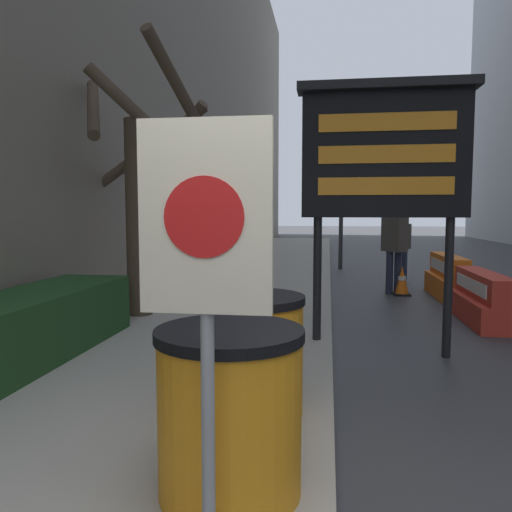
# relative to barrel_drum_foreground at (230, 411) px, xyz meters

# --- Properties ---
(bare_tree) EXTENTS (2.04, 2.10, 3.90)m
(bare_tree) POSITION_rel_barrel_drum_foreground_xyz_m (-2.21, 4.56, 1.53)
(bare_tree) COLOR #4C3D2D
(bare_tree) RESTS_ON sidewalk_left
(barrel_drum_foreground) EXTENTS (0.81, 0.81, 0.91)m
(barrel_drum_foreground) POSITION_rel_barrel_drum_foreground_xyz_m (0.00, 0.00, 0.00)
(barrel_drum_foreground) COLOR orange
(barrel_drum_foreground) RESTS_ON sidewalk_left
(barrel_drum_middle) EXTENTS (0.81, 0.81, 0.91)m
(barrel_drum_middle) POSITION_rel_barrel_drum_foreground_xyz_m (-0.05, 1.07, 0.00)
(barrel_drum_middle) COLOR orange
(barrel_drum_middle) RESTS_ON sidewalk_left
(warning_sign) EXTENTS (0.56, 0.08, 1.92)m
(warning_sign) POSITION_rel_barrel_drum_foreground_xyz_m (0.01, -0.55, 0.89)
(warning_sign) COLOR gray
(warning_sign) RESTS_ON sidewalk_left
(message_board) EXTENTS (2.00, 0.36, 3.16)m
(message_board) POSITION_rel_barrel_drum_foreground_xyz_m (1.15, 3.38, 1.73)
(message_board) COLOR black
(message_board) RESTS_ON ground_plane
(jersey_barrier_red_striped) EXTENTS (0.62, 1.96, 0.77)m
(jersey_barrier_red_striped) POSITION_rel_barrel_drum_foreground_xyz_m (2.90, 5.44, -0.28)
(jersey_barrier_red_striped) COLOR red
(jersey_barrier_red_striped) RESTS_ON ground_plane
(jersey_barrier_orange_near) EXTENTS (0.55, 2.02, 0.84)m
(jersey_barrier_orange_near) POSITION_rel_barrel_drum_foreground_xyz_m (2.90, 7.72, -0.25)
(jersey_barrier_orange_near) COLOR orange
(jersey_barrier_orange_near) RESTS_ON ground_plane
(traffic_cone_near) EXTENTS (0.34, 0.34, 0.60)m
(traffic_cone_near) POSITION_rel_barrel_drum_foreground_xyz_m (2.01, 7.82, -0.32)
(traffic_cone_near) COLOR black
(traffic_cone_near) RESTS_ON ground_plane
(traffic_light_near_curb) EXTENTS (0.28, 0.44, 4.10)m
(traffic_light_near_curb) POSITION_rel_barrel_drum_foreground_xyz_m (0.88, 12.32, 2.35)
(traffic_light_near_curb) COLOR #2D2D30
(traffic_light_near_curb) RESTS_ON ground_plane
(pedestrian_worker) EXTENTS (0.53, 0.56, 1.84)m
(pedestrian_worker) POSITION_rel_barrel_drum_foreground_xyz_m (1.86, 7.95, 0.47)
(pedestrian_worker) COLOR #23283D
(pedestrian_worker) RESTS_ON ground_plane
(pedestrian_passerby) EXTENTS (0.45, 0.29, 1.62)m
(pedestrian_passerby) POSITION_rel_barrel_drum_foreground_xyz_m (2.36, 10.38, 0.34)
(pedestrian_passerby) COLOR #23283D
(pedestrian_passerby) RESTS_ON ground_plane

